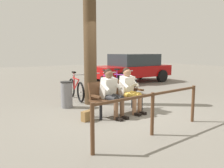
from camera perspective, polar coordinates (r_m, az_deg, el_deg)
The scene contains 13 objects.
ground_plane at distance 6.31m, azimuth 2.55°, elevation -7.02°, with size 40.00×40.00×0.00m, color slate.
bench at distance 6.21m, azimuth 1.02°, elevation -2.47°, with size 1.65×0.70×0.87m.
person_reading at distance 6.28m, azimuth 4.18°, elevation -0.91°, with size 0.53×0.80×1.20m.
person_companion at distance 5.85m, azimuth -0.24°, elevation -1.56°, with size 0.53×0.80×1.20m.
handbag at distance 5.63m, azimuth -6.00°, elevation -7.67°, with size 0.30×0.14×0.24m, color olive.
tree_trunk at distance 7.23m, azimuth -5.35°, elevation 8.83°, with size 0.39×0.39×3.48m, color #4C3823.
litter_bin at distance 6.93m, azimuth -10.96°, elevation -2.53°, with size 0.34×0.34×0.77m.
bicycle_black at distance 9.23m, azimuth 2.05°, elevation 0.10°, with size 0.59×1.64×0.94m.
bicycle_silver at distance 8.76m, azimuth -1.44°, elevation -0.33°, with size 0.57×1.64×0.94m.
bicycle_purple at distance 8.48m, azimuth -5.17°, elevation -0.65°, with size 0.66×1.61×0.94m.
bicycle_green at distance 8.06m, azimuth -8.78°, elevation -1.17°, with size 0.48×1.67×0.94m.
railing_fence at distance 4.63m, azimuth 9.82°, elevation -5.28°, with size 2.87×0.36×0.85m.
parked_car at distance 12.37m, azimuth 4.95°, elevation 4.05°, with size 4.27×2.15×1.47m.
Camera 1 is at (3.56, 4.94, 1.65)m, focal length 37.64 mm.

